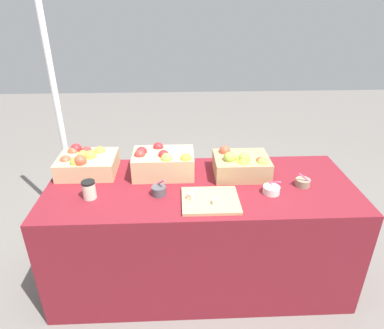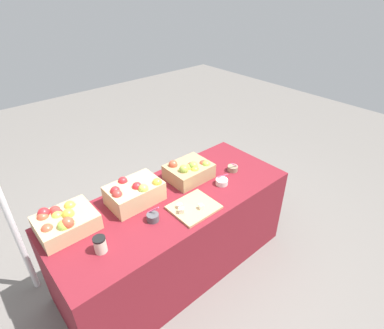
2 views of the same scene
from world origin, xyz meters
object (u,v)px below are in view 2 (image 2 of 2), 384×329
object	(u,v)px
apple_crate_right	(189,171)
sample_bowl_far	(153,217)
cutting_board_front	(193,207)
apple_crate_middle	(134,193)
apple_crate_left	(64,221)
sample_bowl_mid	(233,168)
sample_bowl_near	(222,182)
coffee_cup	(100,245)

from	to	relation	value
apple_crate_right	sample_bowl_far	bearing A→B (deg)	-156.99
apple_crate_right	cutting_board_front	bearing A→B (deg)	-126.64
apple_crate_middle	cutting_board_front	size ratio (longest dim) A/B	1.20
apple_crate_middle	sample_bowl_far	bearing A→B (deg)	-94.15
apple_crate_middle	sample_bowl_far	size ratio (longest dim) A/B	3.46
apple_crate_left	sample_bowl_mid	size ratio (longest dim) A/B	3.76
sample_bowl_near	sample_bowl_mid	distance (m)	0.23
apple_crate_middle	apple_crate_right	world-z (taller)	apple_crate_middle
sample_bowl_near	sample_bowl_far	bearing A→B (deg)	178.86
sample_bowl_far	coffee_cup	size ratio (longest dim) A/B	1.03
sample_bowl_near	sample_bowl_far	world-z (taller)	sample_bowl_far
sample_bowl_near	sample_bowl_mid	size ratio (longest dim) A/B	1.03
cutting_board_front	sample_bowl_mid	world-z (taller)	sample_bowl_mid
apple_crate_middle	sample_bowl_near	bearing A→B (deg)	-22.50
apple_crate_middle	coffee_cup	world-z (taller)	apple_crate_middle
cutting_board_front	sample_bowl_near	world-z (taller)	sample_bowl_near
apple_crate_left	apple_crate_right	size ratio (longest dim) A/B	1.06
cutting_board_front	sample_bowl_mid	xyz separation A→B (m)	(0.59, 0.15, 0.01)
apple_crate_left	sample_bowl_far	xyz separation A→B (m)	(0.49, -0.31, -0.05)
apple_crate_middle	sample_bowl_near	size ratio (longest dim) A/B	3.87
coffee_cup	cutting_board_front	bearing A→B (deg)	-5.93
sample_bowl_near	sample_bowl_far	xyz separation A→B (m)	(-0.66, 0.01, 0.00)
apple_crate_left	sample_bowl_far	bearing A→B (deg)	-32.36
apple_crate_middle	coffee_cup	bearing A→B (deg)	-146.77
apple_crate_middle	coffee_cup	xyz separation A→B (m)	(-0.42, -0.27, -0.03)
apple_crate_middle	apple_crate_left	bearing A→B (deg)	173.90
cutting_board_front	apple_crate_left	bearing A→B (deg)	152.87
coffee_cup	sample_bowl_near	bearing A→B (deg)	0.27
apple_crate_right	sample_bowl_near	bearing A→B (deg)	-58.75
sample_bowl_near	cutting_board_front	bearing A→B (deg)	-168.46
sample_bowl_far	sample_bowl_near	bearing A→B (deg)	-1.14
apple_crate_left	sample_bowl_near	size ratio (longest dim) A/B	3.67
apple_crate_right	sample_bowl_near	distance (m)	0.28
apple_crate_left	apple_crate_middle	bearing A→B (deg)	-6.10
apple_crate_left	apple_crate_right	world-z (taller)	apple_crate_right
apple_crate_left	sample_bowl_near	xyz separation A→B (m)	(1.15, -0.32, -0.05)
apple_crate_left	apple_crate_middle	world-z (taller)	apple_crate_middle
sample_bowl_mid	coffee_cup	distance (m)	1.28
sample_bowl_near	sample_bowl_far	size ratio (longest dim) A/B	0.90
apple_crate_right	coffee_cup	bearing A→B (deg)	-165.37
apple_crate_left	sample_bowl_mid	bearing A→B (deg)	-10.16
sample_bowl_mid	coffee_cup	size ratio (longest dim) A/B	0.90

